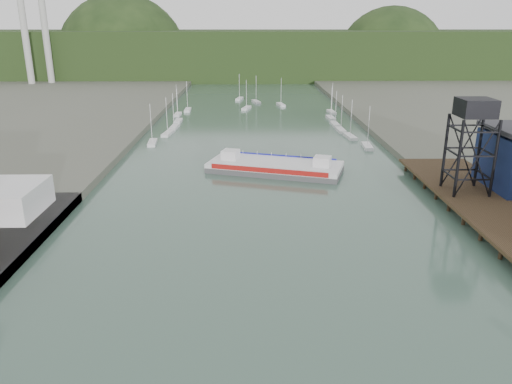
{
  "coord_description": "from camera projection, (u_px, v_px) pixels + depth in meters",
  "views": [
    {
      "loc": [
        -2.51,
        -23.61,
        29.71
      ],
      "look_at": [
        -1.32,
        52.57,
        4.0
      ],
      "focal_mm": 35.0,
      "sensor_mm": 36.0,
      "label": 1
    }
  ],
  "objects": [
    {
      "name": "lift_tower",
      "position": [
        475.0,
        114.0,
        82.37
      ],
      "size": [
        6.5,
        6.5,
        16.0
      ],
      "color": "black",
      "rests_on": "east_pier"
    },
    {
      "name": "marina_sailboats",
      "position": [
        256.0,
        119.0,
        162.97
      ],
      "size": [
        57.71,
        92.65,
        0.9
      ],
      "color": "silver",
      "rests_on": "ground"
    },
    {
      "name": "smokestacks",
      "position": [
        34.0,
        23.0,
        241.0
      ],
      "size": [
        11.2,
        8.2,
        60.0
      ],
      "color": "#AFAFA9",
      "rests_on": "ground"
    },
    {
      "name": "distant_hills",
      "position": [
        246.0,
        56.0,
        314.02
      ],
      "size": [
        500.0,
        120.0,
        80.0
      ],
      "color": "black",
      "rests_on": "ground"
    },
    {
      "name": "chain_ferry",
      "position": [
        275.0,
        166.0,
        105.43
      ],
      "size": [
        29.71,
        18.83,
        3.98
      ],
      "rotation": [
        0.0,
        0.0,
        -0.3
      ],
      "color": "#49494B",
      "rests_on": "ground"
    }
  ]
}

